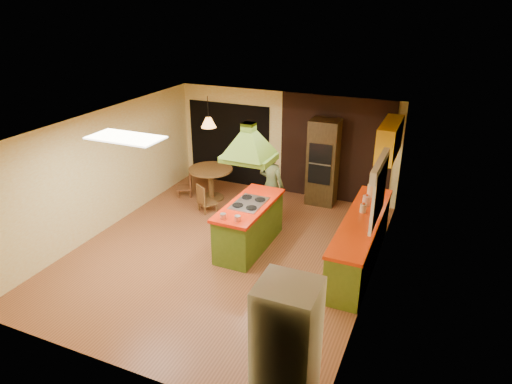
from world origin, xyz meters
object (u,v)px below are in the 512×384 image
at_px(man, 271,185).
at_px(dining_table, 211,177).
at_px(canister_large, 371,190).
at_px(refrigerator, 286,346).
at_px(kitchen_island, 249,225).
at_px(wall_oven, 323,162).

relative_size(man, dining_table, 1.55).
relative_size(dining_table, canister_large, 4.41).
height_order(refrigerator, canister_large, refrigerator).
xyz_separation_m(kitchen_island, canister_large, (2.05, 1.31, 0.57)).
relative_size(kitchen_island, wall_oven, 0.93).
relative_size(refrigerator, dining_table, 1.61).
height_order(kitchen_island, man, man).
height_order(man, dining_table, man).
xyz_separation_m(kitchen_island, dining_table, (-1.78, 1.74, 0.08)).
bearing_deg(dining_table, refrigerator, -53.29).
relative_size(man, canister_large, 6.82).
relative_size(kitchen_island, dining_table, 1.79).
relative_size(kitchen_island, man, 1.16).
relative_size(wall_oven, canister_large, 8.48).
height_order(refrigerator, dining_table, refrigerator).
distance_m(kitchen_island, man, 1.33).
height_order(wall_oven, dining_table, wall_oven).
xyz_separation_m(dining_table, canister_large, (3.84, -0.43, 0.49)).
bearing_deg(refrigerator, kitchen_island, 120.16).
distance_m(refrigerator, wall_oven, 5.94).
xyz_separation_m(kitchen_island, man, (-0.05, 1.28, 0.34)).
distance_m(man, dining_table, 1.81).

